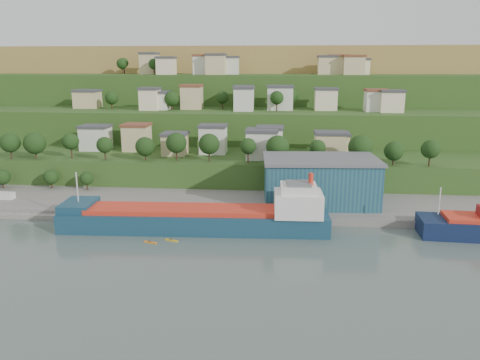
# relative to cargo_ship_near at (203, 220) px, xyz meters

# --- Properties ---
(ground) EXTENTS (500.00, 500.00, 0.00)m
(ground) POSITION_rel_cargo_ship_near_xyz_m (-4.05, -9.20, -2.67)
(ground) COLOR #4C5C56
(ground) RESTS_ON ground
(quay) EXTENTS (220.00, 26.00, 4.00)m
(quay) POSITION_rel_cargo_ship_near_xyz_m (15.95, 18.80, -2.67)
(quay) COLOR slate
(quay) RESTS_ON ground
(pebble_beach) EXTENTS (40.00, 18.00, 2.40)m
(pebble_beach) POSITION_rel_cargo_ship_near_xyz_m (-59.05, 12.80, -2.67)
(pebble_beach) COLOR slate
(pebble_beach) RESTS_ON ground
(hillside) EXTENTS (360.00, 211.33, 96.00)m
(hillside) POSITION_rel_cargo_ship_near_xyz_m (-4.03, 159.46, -2.58)
(hillside) COLOR #284719
(hillside) RESTS_ON ground
(cargo_ship_near) EXTENTS (65.51, 12.79, 16.75)m
(cargo_ship_near) POSITION_rel_cargo_ship_near_xyz_m (0.00, 0.00, 0.00)
(cargo_ship_near) COLOR #153C4F
(cargo_ship_near) RESTS_ON ground
(warehouse) EXTENTS (32.15, 20.95, 12.80)m
(warehouse) POSITION_rel_cargo_ship_near_xyz_m (29.49, 19.37, 5.76)
(warehouse) COLOR navy
(warehouse) RESTS_ON quay
(caravan) EXTENTS (5.82, 2.74, 2.65)m
(caravan) POSITION_rel_cargo_ship_near_xyz_m (-60.12, 15.41, -0.15)
(caravan) COLOR silver
(caravan) RESTS_ON pebble_beach
(dinghy) EXTENTS (3.59, 1.39, 0.72)m
(dinghy) POSITION_rel_cargo_ship_near_xyz_m (-51.30, 7.39, -1.12)
(dinghy) COLOR silver
(dinghy) RESTS_ON pebble_beach
(kayak_orange) EXTENTS (3.25, 1.52, 0.81)m
(kayak_orange) POSITION_rel_cargo_ship_near_xyz_m (-10.50, -9.24, -2.44)
(kayak_orange) COLOR orange
(kayak_orange) RESTS_ON ground
(kayak_yellow) EXTENTS (3.25, 1.64, 0.81)m
(kayak_yellow) POSITION_rel_cargo_ship_near_xyz_m (-5.96, -7.61, -2.43)
(kayak_yellow) COLOR yellow
(kayak_yellow) RESTS_ON ground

